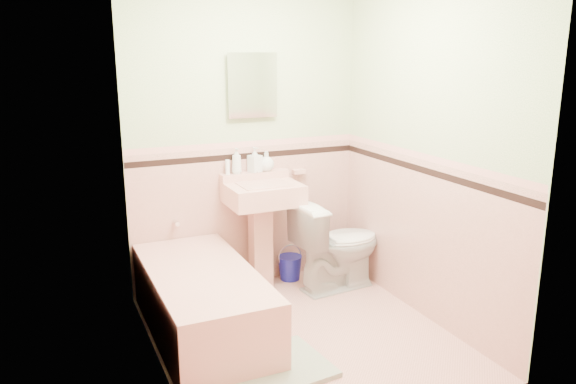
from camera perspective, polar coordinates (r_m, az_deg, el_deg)
name	(u,v)px	position (r m, az deg, el deg)	size (l,w,h in m)	color
floor	(302,336)	(4.15, 1.47, -14.30)	(2.20, 2.20, 0.00)	#E5A496
wall_back	(246,140)	(4.72, -4.28, 5.24)	(2.50, 2.50, 0.00)	#F3E7C6
wall_front	(402,204)	(2.80, 11.48, -1.17)	(2.50, 2.50, 0.00)	#F3E7C6
wall_left	(151,177)	(3.41, -13.69, 1.45)	(2.50, 2.50, 0.00)	#F3E7C6
wall_right	(427,153)	(4.25, 13.84, 3.88)	(2.50, 2.50, 0.00)	#F3E7C6
wainscot_back	(248,216)	(4.85, -4.09, -2.39)	(2.00, 2.00, 0.00)	#E7AA9B
wainscot_front	(395,324)	(3.04, 10.73, -13.01)	(2.00, 2.00, 0.00)	#E7AA9B
wainscot_left	(159,280)	(3.61, -12.90, -8.65)	(2.20, 2.20, 0.00)	#E7AA9B
wainscot_right	(420,237)	(4.40, 13.22, -4.49)	(2.20, 2.20, 0.00)	#E7AA9B
accent_back	(247,156)	(4.73, -4.18, 3.65)	(2.00, 2.00, 0.00)	black
accent_front	(399,228)	(2.85, 11.14, -3.60)	(2.00, 2.00, 0.00)	black
accent_left	(155,198)	(3.45, -13.27, -0.63)	(2.20, 2.20, 0.00)	black
accent_right	(424,170)	(4.26, 13.55, 2.15)	(2.20, 2.20, 0.00)	black
cap_back	(247,144)	(4.71, -4.20, 4.85)	(2.00, 2.00, 0.00)	#E59D94
cap_front	(400,209)	(2.82, 11.24, -1.67)	(2.00, 2.00, 0.00)	#E59D94
cap_left	(154,182)	(3.42, -13.37, 0.99)	(2.20, 2.20, 0.00)	#E59D94
cap_right	(424,157)	(4.24, 13.62, 3.47)	(2.20, 2.20, 0.00)	#E59D94
bathtub	(203,304)	(4.13, -8.62, -11.13)	(0.70, 1.50, 0.45)	#E09F90
tub_faucet	(176,222)	(4.64, -11.26, -3.02)	(0.04, 0.04, 0.12)	silver
sink	(263,238)	(4.71, -2.52, -4.64)	(0.59, 0.48, 0.93)	#E09F90
sink_faucet	(256,177)	(4.70, -3.22, 1.50)	(0.02, 0.02, 0.10)	silver
medicine_cabinet	(252,85)	(4.66, -3.67, 10.70)	(0.38, 0.04, 0.48)	white
soap_dish	(299,172)	(4.92, 1.09, 2.08)	(0.11, 0.06, 0.04)	#E09F90
soap_bottle_left	(237,161)	(4.66, -5.22, 3.15)	(0.08, 0.08, 0.21)	#B2B2B2
soap_bottle_mid	(255,160)	(4.71, -3.37, 3.29)	(0.09, 0.10, 0.21)	#B2B2B2
soap_bottle_right	(266,161)	(4.75, -2.20, 3.15)	(0.13, 0.13, 0.17)	#B2B2B2
tube	(228,167)	(4.64, -6.13, 2.52)	(0.04, 0.04, 0.12)	white
toilet	(338,244)	(4.79, 5.03, -5.30)	(0.43, 0.76, 0.77)	white
bucket	(290,268)	(5.04, 0.19, -7.65)	(0.21, 0.21, 0.21)	#191C9D
bath_mat	(264,372)	(3.72, -2.46, -17.70)	(0.82, 0.55, 0.03)	gray
shoe	(254,368)	(3.67, -3.45, -17.34)	(0.14, 0.07, 0.06)	#BF1E59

